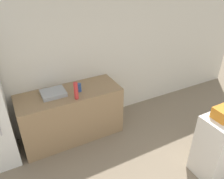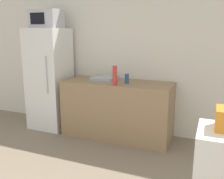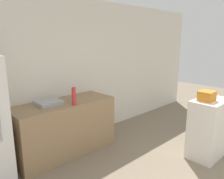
% 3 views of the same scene
% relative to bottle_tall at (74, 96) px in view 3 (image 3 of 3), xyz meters
% --- Properties ---
extents(wall_back, '(8.00, 0.06, 2.60)m').
position_rel_bottle_tall_xyz_m(wall_back, '(0.14, 0.60, 0.28)').
color(wall_back, silver).
rests_on(wall_back, ground_plane).
extents(counter, '(1.68, 0.65, 0.88)m').
position_rel_bottle_tall_xyz_m(counter, '(-0.05, 0.24, -0.58)').
color(counter, '#937551').
rests_on(counter, ground_plane).
extents(sink_basin, '(0.37, 0.33, 0.06)m').
position_rel_bottle_tall_xyz_m(sink_basin, '(-0.29, 0.28, -0.11)').
color(sink_basin, '#9EA3A8').
rests_on(sink_basin, counter).
extents(bottle_tall, '(0.07, 0.07, 0.28)m').
position_rel_bottle_tall_xyz_m(bottle_tall, '(0.00, 0.00, 0.00)').
color(bottle_tall, red).
rests_on(bottle_tall, counter).
extents(bottle_short, '(0.06, 0.06, 0.14)m').
position_rel_bottle_tall_xyz_m(bottle_short, '(0.12, 0.19, -0.07)').
color(bottle_short, '#2D4C8C').
rests_on(bottle_short, counter).
extents(shelf_cabinet, '(0.69, 0.43, 0.95)m').
position_rel_bottle_tall_xyz_m(shelf_cabinet, '(1.58, -1.47, -0.54)').
color(shelf_cabinet, white).
rests_on(shelf_cabinet, ground_plane).
extents(basket, '(0.24, 0.21, 0.15)m').
position_rel_bottle_tall_xyz_m(basket, '(1.46, -1.43, 0.01)').
color(basket, orange).
rests_on(basket, shelf_cabinet).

